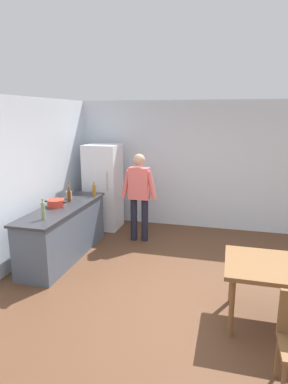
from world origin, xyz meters
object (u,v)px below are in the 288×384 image
Objects in this scene: utensil_jar at (69,195)px; bottle_vinegar_tall at (43,211)px; refrigerator at (103,187)px; dining_table at (288,272)px; cooking_pot at (56,203)px; person at (139,192)px; bottle_beer_brown at (69,196)px; bottle_oil_amber at (94,190)px.

bottle_vinegar_tall is (0.21, -1.20, 0.06)m from utensil_jar.
dining_table is (3.30, -2.70, -0.23)m from refrigerator.
cooking_pot is at bearing -87.15° from utensil_jar.
dining_table is at bearing -39.29° from refrigerator.
person is 6.54× the size of bottle_beer_brown.
utensil_jar reaches higher than cooking_pot.
bottle_oil_amber is at bearing 58.79° from bottle_beer_brown.
person reaches higher than bottle_vinegar_tall.
cooking_pot is 1.25× the size of utensil_jar.
bottle_beer_brown is at bearing 78.11° from cooking_pot.
bottle_oil_amber is at bearing 66.40° from cooking_pot.
refrigerator is 0.84m from bottle_oil_amber.
bottle_beer_brown is (0.10, -0.18, 0.03)m from utensil_jar.
bottle_vinegar_tall reaches higher than bottle_oil_amber.
bottle_beer_brown is (-0.14, -1.29, 0.11)m from refrigerator.
refrigerator is 1.13m from utensil_jar.
bottle_vinegar_tall is 1.14× the size of bottle_oil_amber.
bottle_oil_amber is at bearing 36.89° from utensil_jar.
bottle_oil_amber is (0.38, 0.29, 0.04)m from utensil_jar.
utensil_jar is 1.14× the size of bottle_oil_amber.
bottle_beer_brown is (0.07, 0.35, 0.05)m from cooking_pot.
cooking_pot is (-0.21, -1.63, 0.06)m from refrigerator.
bottle_oil_amber is at bearing -80.06° from refrigerator.
utensil_jar is at bearing -143.11° from bottle_oil_amber.
refrigerator is at bearing 77.92° from utensil_jar.
person reaches higher than bottle_beer_brown.
cooking_pot is at bearing 163.09° from dining_table.
utensil_jar is 0.48m from bottle_oil_amber.
refrigerator is at bearing 149.77° from person.
cooking_pot is 0.36m from bottle_beer_brown.
utensil_jar is at bearing 92.85° from cooking_pot.
dining_table is 3.50× the size of cooking_pot.
cooking_pot is at bearing -101.89° from bottle_beer_brown.
utensil_jar is at bearing 99.79° from bottle_vinegar_tall.
bottle_beer_brown is at bearing -96.11° from refrigerator.
person reaches higher than utensil_jar.
utensil_jar is 1.22m from bottle_vinegar_tall.
utensil_jar reaches higher than bottle_beer_brown.
utensil_jar is at bearing -102.08° from refrigerator.
utensil_jar reaches higher than bottle_oil_amber.
cooking_pot is at bearing -97.35° from refrigerator.
person is 1.31m from bottle_beer_brown.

